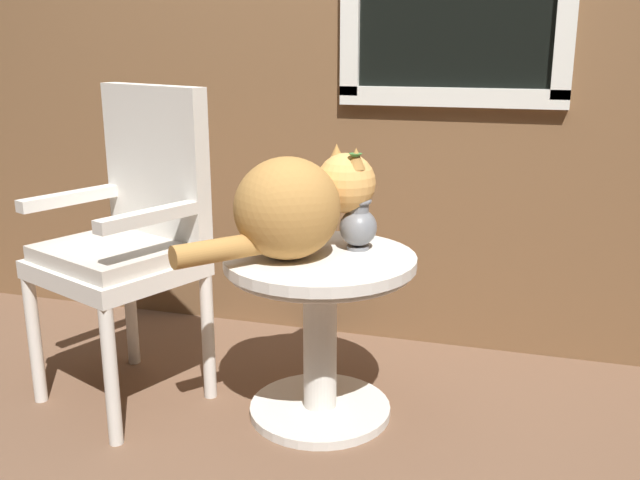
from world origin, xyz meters
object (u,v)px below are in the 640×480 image
(wicker_side_table, at_px, (320,306))
(wicker_chair, at_px, (132,230))
(cat, at_px, (296,205))
(pewter_vase_with_ivy, at_px, (358,222))

(wicker_side_table, bearing_deg, wicker_chair, -177.50)
(wicker_side_table, distance_m, cat, 0.35)
(cat, distance_m, pewter_vase_with_ivy, 0.22)
(wicker_side_table, bearing_deg, cat, -155.26)
(wicker_side_table, relative_size, pewter_vase_with_ivy, 1.93)
(wicker_side_table, height_order, cat, cat)
(cat, relative_size, pewter_vase_with_ivy, 1.82)
(pewter_vase_with_ivy, bearing_deg, wicker_side_table, -133.85)
(cat, bearing_deg, wicker_side_table, 24.74)
(wicker_chair, xyz_separation_m, cat, (0.58, -0.00, 0.13))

